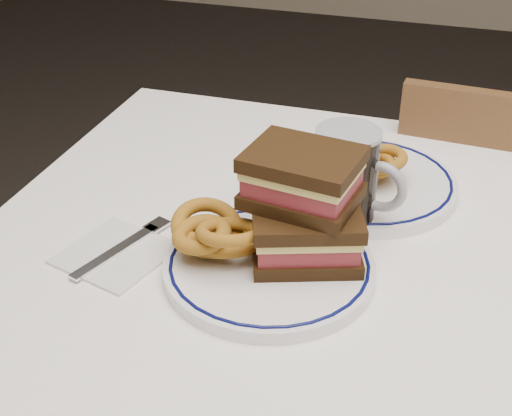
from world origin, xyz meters
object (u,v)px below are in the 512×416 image
(reuben_sandwich, at_px, (304,206))
(far_plate, at_px, (364,183))
(beer_mug, at_px, (348,179))
(chair_far, at_px, (491,256))
(main_plate, at_px, (269,266))

(reuben_sandwich, height_order, far_plate, reuben_sandwich)
(beer_mug, bearing_deg, chair_far, 61.19)
(chair_far, height_order, far_plate, chair_far)
(chair_far, height_order, main_plate, chair_far)
(beer_mug, xyz_separation_m, far_plate, (0.01, 0.11, -0.06))
(reuben_sandwich, distance_m, far_plate, 0.23)
(main_plate, bearing_deg, reuben_sandwich, 44.39)
(reuben_sandwich, bearing_deg, far_plate, 78.87)
(chair_far, bearing_deg, beer_mug, -118.81)
(reuben_sandwich, xyz_separation_m, far_plate, (0.04, 0.21, -0.08))
(reuben_sandwich, relative_size, far_plate, 0.60)
(reuben_sandwich, bearing_deg, beer_mug, 71.78)
(main_plate, xyz_separation_m, reuben_sandwich, (0.03, 0.03, 0.08))
(chair_far, bearing_deg, main_plate, -118.26)
(beer_mug, height_order, far_plate, beer_mug)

